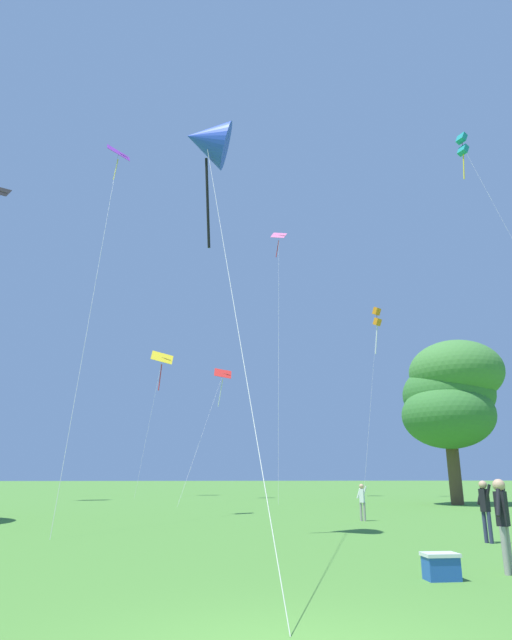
{
  "coord_description": "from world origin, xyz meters",
  "views": [
    {
      "loc": [
        -1.0,
        -5.59,
        1.72
      ],
      "look_at": [
        2.94,
        29.37,
        12.03
      ],
      "focal_mm": 29.94,
      "sensor_mm": 36.0,
      "label": 1
    }
  ],
  "objects_px": {
    "kite_blue_delta": "(207,141)",
    "tree_right_cluster": "(451,394)",
    "kite_teal_box": "(463,146)",
    "kite_red_high": "(221,381)",
    "kite_purple_streamer": "(116,168)",
    "person_near_tree": "(502,516)",
    "person_in_blue_jacket": "(485,505)",
    "kite_orange_box": "(377,318)",
    "kite_yellow_diamond": "(161,364)",
    "kite_pink_low": "(278,247)",
    "picnic_cooler": "(441,566)",
    "person_child_small": "(362,499)"
  },
  "relations": [
    {
      "from": "kite_blue_delta",
      "to": "kite_red_high",
      "type": "height_order",
      "value": "kite_blue_delta"
    },
    {
      "from": "kite_red_high",
      "to": "picnic_cooler",
      "type": "distance_m",
      "value": 35.36
    },
    {
      "from": "kite_blue_delta",
      "to": "tree_right_cluster",
      "type": "relative_size",
      "value": 1.33
    },
    {
      "from": "kite_yellow_diamond",
      "to": "kite_red_high",
      "type": "bearing_deg",
      "value": -50.58
    },
    {
      "from": "person_near_tree",
      "to": "tree_right_cluster",
      "type": "distance_m",
      "value": 26.05
    },
    {
      "from": "kite_teal_box",
      "to": "person_near_tree",
      "type": "distance_m",
      "value": 41.53
    },
    {
      "from": "kite_blue_delta",
      "to": "kite_orange_box",
      "type": "height_order",
      "value": "kite_orange_box"
    },
    {
      "from": "kite_purple_streamer",
      "to": "kite_yellow_diamond",
      "type": "bearing_deg",
      "value": 88.02
    },
    {
      "from": "kite_teal_box",
      "to": "kite_red_high",
      "type": "relative_size",
      "value": 2.61
    },
    {
      "from": "person_child_small",
      "to": "tree_right_cluster",
      "type": "height_order",
      "value": "tree_right_cluster"
    },
    {
      "from": "kite_purple_streamer",
      "to": "kite_teal_box",
      "type": "distance_m",
      "value": 31.54
    },
    {
      "from": "kite_pink_low",
      "to": "kite_orange_box",
      "type": "bearing_deg",
      "value": -0.05
    },
    {
      "from": "kite_purple_streamer",
      "to": "kite_yellow_diamond",
      "type": "height_order",
      "value": "kite_purple_streamer"
    },
    {
      "from": "kite_yellow_diamond",
      "to": "kite_teal_box",
      "type": "xyz_separation_m",
      "value": [
        25.09,
        -13.5,
        16.57
      ]
    },
    {
      "from": "kite_teal_box",
      "to": "tree_right_cluster",
      "type": "xyz_separation_m",
      "value": [
        -5.22,
        -3.78,
        -21.59
      ]
    },
    {
      "from": "kite_yellow_diamond",
      "to": "kite_orange_box",
      "type": "relative_size",
      "value": 0.81
    },
    {
      "from": "kite_pink_low",
      "to": "kite_purple_streamer",
      "type": "bearing_deg",
      "value": -118.41
    },
    {
      "from": "person_near_tree",
      "to": "tree_right_cluster",
      "type": "height_order",
      "value": "tree_right_cluster"
    },
    {
      "from": "kite_red_high",
      "to": "person_near_tree",
      "type": "relative_size",
      "value": 6.83
    },
    {
      "from": "kite_purple_streamer",
      "to": "kite_teal_box",
      "type": "xyz_separation_m",
      "value": [
        26.0,
        13.08,
        12.15
      ]
    },
    {
      "from": "kite_yellow_diamond",
      "to": "kite_pink_low",
      "type": "distance_m",
      "value": 15.6
    },
    {
      "from": "kite_blue_delta",
      "to": "person_in_blue_jacket",
      "type": "distance_m",
      "value": 14.22
    },
    {
      "from": "kite_orange_box",
      "to": "tree_right_cluster",
      "type": "bearing_deg",
      "value": -88.07
    },
    {
      "from": "kite_blue_delta",
      "to": "kite_red_high",
      "type": "bearing_deg",
      "value": 86.0
    },
    {
      "from": "kite_pink_low",
      "to": "person_in_blue_jacket",
      "type": "distance_m",
      "value": 36.94
    },
    {
      "from": "kite_yellow_diamond",
      "to": "picnic_cooler",
      "type": "bearing_deg",
      "value": -79.33
    },
    {
      "from": "kite_blue_delta",
      "to": "person_near_tree",
      "type": "xyz_separation_m",
      "value": [
        5.67,
        -5.94,
        -11.76
      ]
    },
    {
      "from": "kite_yellow_diamond",
      "to": "person_near_tree",
      "type": "distance_m",
      "value": 42.72
    },
    {
      "from": "kite_pink_low",
      "to": "person_child_small",
      "type": "relative_size",
      "value": 16.96
    },
    {
      "from": "kite_purple_streamer",
      "to": "tree_right_cluster",
      "type": "distance_m",
      "value": 24.65
    },
    {
      "from": "kite_orange_box",
      "to": "person_child_small",
      "type": "xyz_separation_m",
      "value": [
        -9.34,
        -22.91,
        -14.61
      ]
    },
    {
      "from": "kite_red_high",
      "to": "kite_pink_low",
      "type": "bearing_deg",
      "value": 12.33
    },
    {
      "from": "kite_orange_box",
      "to": "person_near_tree",
      "type": "bearing_deg",
      "value": -106.54
    },
    {
      "from": "kite_pink_low",
      "to": "tree_right_cluster",
      "type": "bearing_deg",
      "value": -51.63
    },
    {
      "from": "picnic_cooler",
      "to": "kite_yellow_diamond",
      "type": "bearing_deg",
      "value": 100.67
    },
    {
      "from": "kite_blue_delta",
      "to": "person_child_small",
      "type": "xyz_separation_m",
      "value": [
        6.67,
        5.98,
        -11.91
      ]
    },
    {
      "from": "tree_right_cluster",
      "to": "picnic_cooler",
      "type": "relative_size",
      "value": 17.23
    },
    {
      "from": "kite_teal_box",
      "to": "kite_orange_box",
      "type": "relative_size",
      "value": 1.8
    },
    {
      "from": "person_near_tree",
      "to": "person_in_blue_jacket",
      "type": "relative_size",
      "value": 1.04
    },
    {
      "from": "kite_pink_low",
      "to": "kite_orange_box",
      "type": "relative_size",
      "value": 1.45
    },
    {
      "from": "kite_teal_box",
      "to": "kite_red_high",
      "type": "bearing_deg",
      "value": 160.61
    },
    {
      "from": "kite_orange_box",
      "to": "kite_red_high",
      "type": "height_order",
      "value": "kite_orange_box"
    },
    {
      "from": "kite_teal_box",
      "to": "tree_right_cluster",
      "type": "height_order",
      "value": "kite_teal_box"
    },
    {
      "from": "kite_purple_streamer",
      "to": "kite_teal_box",
      "type": "relative_size",
      "value": 0.6
    },
    {
      "from": "kite_yellow_diamond",
      "to": "kite_blue_delta",
      "type": "distance_m",
      "value": 34.54
    },
    {
      "from": "kite_purple_streamer",
      "to": "kite_red_high",
      "type": "distance_m",
      "value": 22.13
    },
    {
      "from": "person_child_small",
      "to": "tree_right_cluster",
      "type": "distance_m",
      "value": 15.93
    },
    {
      "from": "kite_yellow_diamond",
      "to": "kite_orange_box",
      "type": "height_order",
      "value": "kite_orange_box"
    },
    {
      "from": "kite_purple_streamer",
      "to": "kite_red_high",
      "type": "relative_size",
      "value": 1.57
    },
    {
      "from": "person_near_tree",
      "to": "person_in_blue_jacket",
      "type": "xyz_separation_m",
      "value": [
        2.12,
        4.49,
        -0.04
      ]
    }
  ]
}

